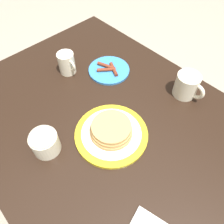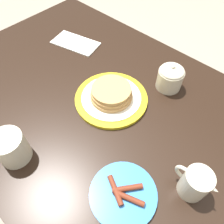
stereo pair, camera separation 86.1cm
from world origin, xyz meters
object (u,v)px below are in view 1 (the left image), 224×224
(pancake_plate, at_px, (111,132))
(side_plate_bacon, at_px, (109,70))
(coffee_mug, at_px, (187,85))
(sugar_bowl, at_px, (44,141))
(creamer_pitcher, at_px, (67,63))

(pancake_plate, relative_size, side_plate_bacon, 1.42)
(coffee_mug, bearing_deg, side_plate_bacon, -157.42)
(side_plate_bacon, bearing_deg, sugar_bowl, -71.45)
(side_plate_bacon, height_order, coffee_mug, coffee_mug)
(coffee_mug, bearing_deg, pancake_plate, -100.01)
(pancake_plate, distance_m, creamer_pitcher, 0.36)
(pancake_plate, relative_size, creamer_pitcher, 2.28)
(coffee_mug, xyz_separation_m, sugar_bowl, (-0.16, -0.52, -0.00))
(creamer_pitcher, relative_size, sugar_bowl, 1.09)
(creamer_pitcher, distance_m, sugar_bowl, 0.36)
(coffee_mug, distance_m, sugar_bowl, 0.54)
(creamer_pitcher, bearing_deg, side_plate_bacon, 47.21)
(pancake_plate, height_order, coffee_mug, coffee_mug)
(side_plate_bacon, height_order, creamer_pitcher, creamer_pitcher)
(pancake_plate, xyz_separation_m, creamer_pitcher, (-0.35, 0.08, 0.03))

